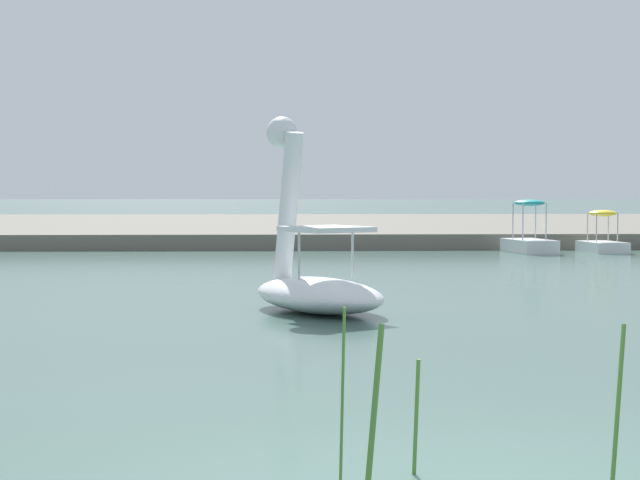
{
  "coord_description": "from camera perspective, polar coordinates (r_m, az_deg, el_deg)",
  "views": [
    {
      "loc": [
        -1.38,
        -6.48,
        1.94
      ],
      "look_at": [
        -0.63,
        12.84,
        0.99
      ],
      "focal_mm": 57.78,
      "sensor_mm": 36.0,
      "label": 1
    }
  ],
  "objects": [
    {
      "name": "swan_boat",
      "position": [
        16.35,
        -0.34,
        -1.97
      ],
      "size": [
        2.75,
        3.22,
        3.15
      ],
      "color": "white",
      "rests_on": "ground_plane"
    },
    {
      "name": "shore_bank_far",
      "position": [
        46.63,
        -0.52,
        0.73
      ],
      "size": [
        135.3,
        27.51,
        0.51
      ],
      "primitive_type": "cube",
      "color": "#6B665B",
      "rests_on": "ground_plane"
    },
    {
      "name": "pedal_boat_yellow",
      "position": [
        33.1,
        15.37,
        -0.01
      ],
      "size": [
        1.23,
        1.87,
        1.31
      ],
      "color": "white",
      "rests_on": "ground_plane"
    },
    {
      "name": "pedal_boat_teal",
      "position": [
        32.4,
        11.51,
        0.07
      ],
      "size": [
        1.43,
        2.23,
        1.64
      ],
      "color": "white",
      "rests_on": "ground_plane"
    }
  ]
}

